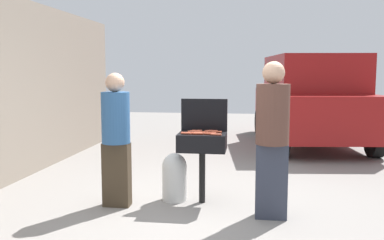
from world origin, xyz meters
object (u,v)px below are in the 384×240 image
at_px(hot_dog_8, 197,131).
at_px(hot_dog_10, 187,133).
at_px(hot_dog_4, 211,133).
at_px(person_left, 116,135).
at_px(hot_dog_9, 198,134).
at_px(hot_dog_0, 217,132).
at_px(propane_tank, 174,176).
at_px(bbq_grill, 202,144).
at_px(hot_dog_2, 200,133).
at_px(hot_dog_12, 216,134).
at_px(hot_dog_15, 196,133).
at_px(hot_dog_6, 213,131).
at_px(hot_dog_11, 193,132).
at_px(person_right, 272,134).
at_px(hot_dog_14, 186,133).
at_px(hot_dog_3, 195,131).
at_px(hot_dog_1, 210,131).
at_px(parked_minivan, 310,100).
at_px(hot_dog_7, 210,134).

relative_size(hot_dog_8, hot_dog_10, 1.00).
height_order(hot_dog_4, person_left, person_left).
bearing_deg(hot_dog_8, hot_dog_9, -79.64).
height_order(hot_dog_0, person_left, person_left).
distance_m(propane_tank, person_left, 0.94).
height_order(bbq_grill, hot_dog_2, hot_dog_2).
distance_m(hot_dog_0, hot_dog_12, 0.22).
bearing_deg(hot_dog_15, hot_dog_0, 31.84).
relative_size(hot_dog_4, hot_dog_15, 1.00).
xyz_separation_m(hot_dog_0, hot_dog_15, (-0.24, -0.15, 0.00)).
bearing_deg(hot_dog_6, hot_dog_0, -56.20).
relative_size(hot_dog_11, person_right, 0.07).
height_order(hot_dog_6, propane_tank, hot_dog_6).
distance_m(hot_dog_4, hot_dog_6, 0.19).
height_order(hot_dog_14, hot_dog_15, same).
relative_size(hot_dog_3, propane_tank, 0.21).
bearing_deg(hot_dog_8, hot_dog_0, -14.99).
distance_m(hot_dog_1, hot_dog_3, 0.19).
bearing_deg(parked_minivan, person_right, 71.35).
bearing_deg(hot_dog_6, hot_dog_15, -128.52).
height_order(person_left, parked_minivan, parked_minivan).
height_order(hot_dog_8, propane_tank, hot_dog_8).
distance_m(hot_dog_11, parked_minivan, 5.08).
distance_m(bbq_grill, hot_dog_10, 0.26).
bearing_deg(hot_dog_12, hot_dog_2, 155.13).
bearing_deg(person_right, hot_dog_9, -27.51).
height_order(bbq_grill, hot_dog_15, hot_dog_15).
height_order(hot_dog_1, hot_dog_7, same).
xyz_separation_m(propane_tank, parked_minivan, (2.30, 4.63, 0.70)).
distance_m(hot_dog_1, hot_dog_6, 0.05).
relative_size(bbq_grill, hot_dog_12, 6.86).
distance_m(hot_dog_0, hot_dog_14, 0.40).
bearing_deg(hot_dog_3, propane_tank, -176.83).
distance_m(hot_dog_12, hot_dog_14, 0.38).
relative_size(hot_dog_9, hot_dog_11, 1.00).
xyz_separation_m(hot_dog_10, person_right, (1.03, -0.37, 0.06)).
bearing_deg(hot_dog_10, hot_dog_15, -3.45).
distance_m(hot_dog_4, hot_dog_12, 0.13).
xyz_separation_m(hot_dog_1, hot_dog_11, (-0.21, -0.07, 0.00)).
bearing_deg(hot_dog_0, hot_dog_8, 165.01).
bearing_deg(hot_dog_4, hot_dog_2, -174.75).
xyz_separation_m(hot_dog_15, person_right, (0.90, -0.36, 0.06)).
relative_size(hot_dog_11, hot_dog_15, 1.00).
height_order(hot_dog_0, hot_dog_1, same).
xyz_separation_m(hot_dog_4, propane_tank, (-0.48, 0.10, -0.58)).
bearing_deg(hot_dog_6, hot_dog_11, -157.63).
distance_m(hot_dog_14, propane_tank, 0.63).
xyz_separation_m(hot_dog_8, hot_dog_14, (-0.10, -0.25, 0.00)).
height_order(hot_dog_2, hot_dog_7, same).
bearing_deg(hot_dog_1, hot_dog_2, -122.76).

